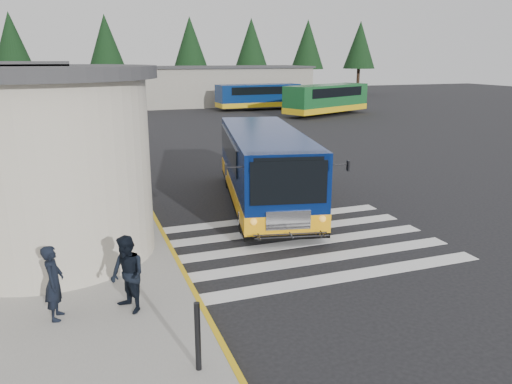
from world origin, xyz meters
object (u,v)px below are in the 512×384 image
object	(u,v)px
transit_bus	(265,170)
far_bus_b	(327,98)
pedestrian_a	(54,283)
bollard	(198,337)
far_bus_a	(258,96)
pedestrian_b	(128,275)

from	to	relation	value
transit_bus	far_bus_b	distance (m)	29.40
transit_bus	pedestrian_a	distance (m)	9.42
bollard	far_bus_b	xyz separation A→B (m)	(20.18, 34.00, 0.78)
bollard	far_bus_b	size ratio (longest dim) A/B	0.13
bollard	far_bus_b	distance (m)	39.54
pedestrian_a	far_bus_a	xyz separation A→B (m)	(18.27, 38.15, 0.50)
pedestrian_b	bollard	world-z (taller)	pedestrian_b
far_bus_a	far_bus_b	bearing A→B (deg)	-151.20
pedestrian_a	bollard	size ratio (longest dim) A/B	1.26
pedestrian_a	bollard	world-z (taller)	pedestrian_a
pedestrian_b	far_bus_b	size ratio (longest dim) A/B	0.17
transit_bus	pedestrian_b	distance (m)	8.62
pedestrian_a	far_bus_a	distance (m)	42.30
far_bus_a	far_bus_b	size ratio (longest dim) A/B	0.91
pedestrian_a	pedestrian_b	world-z (taller)	pedestrian_b
transit_bus	far_bus_a	size ratio (longest dim) A/B	1.13
transit_bus	far_bus_b	bearing A→B (deg)	70.28
bollard	far_bus_b	world-z (taller)	far_bus_b
far_bus_a	bollard	bearing A→B (deg)	155.77
transit_bus	bollard	xyz separation A→B (m)	(-4.62, -9.06, -0.51)
transit_bus	pedestrian_a	xyz separation A→B (m)	(-6.86, -6.46, -0.36)
transit_bus	bollard	bearing A→B (deg)	-104.80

